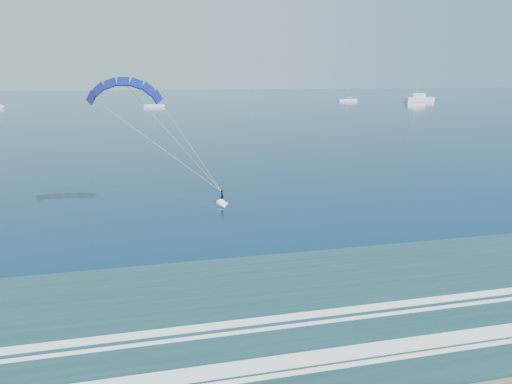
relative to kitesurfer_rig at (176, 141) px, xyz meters
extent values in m
cube|color=#1E423F|center=(7.71, -23.85, -7.37)|extent=(600.00, 22.00, 0.03)
cube|color=white|center=(7.71, -26.35, -7.35)|extent=(600.00, 1.10, 0.07)
cube|color=white|center=(7.71, -22.35, -7.35)|extent=(600.00, 0.70, 0.07)
cube|color=#BA9715|center=(4.86, 2.65, -7.35)|extent=(1.22, 0.39, 0.07)
imported|color=black|center=(4.86, 2.65, -6.57)|extent=(0.41, 0.58, 1.50)
cone|color=white|center=(4.71, 1.35, -7.31)|extent=(1.31, 1.74, 1.10)
cube|color=white|center=(139.13, 179.07, -6.24)|extent=(15.69, 4.18, 2.30)
cube|color=white|center=(138.13, 179.07, -4.04)|extent=(7.32, 3.35, 2.09)
cylinder|color=silver|center=(138.13, 179.07, -2.00)|extent=(0.16, 0.16, 2.00)
cube|color=white|center=(-0.80, 163.94, -6.79)|extent=(8.65, 2.40, 1.20)
cylinder|color=silver|center=(-0.80, 163.94, -0.78)|extent=(0.18, 0.18, 10.81)
cylinder|color=silver|center=(0.40, 163.94, -5.39)|extent=(2.60, 0.12, 0.12)
cube|color=white|center=(102.11, 189.18, -6.79)|extent=(10.11, 2.40, 1.20)
cylinder|color=silver|center=(102.11, 189.18, 0.02)|extent=(0.18, 0.18, 12.41)
cylinder|color=silver|center=(103.31, 189.18, -5.39)|extent=(2.60, 0.12, 0.12)
cube|color=white|center=(117.28, 147.57, -6.79)|extent=(8.83, 2.40, 1.20)
cylinder|color=silver|center=(117.28, 147.57, -0.82)|extent=(0.18, 0.18, 10.74)
cylinder|color=silver|center=(118.48, 147.57, -5.39)|extent=(2.60, 0.12, 0.12)
camera|label=1|loc=(-2.22, -44.98, 6.17)|focal=32.00mm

